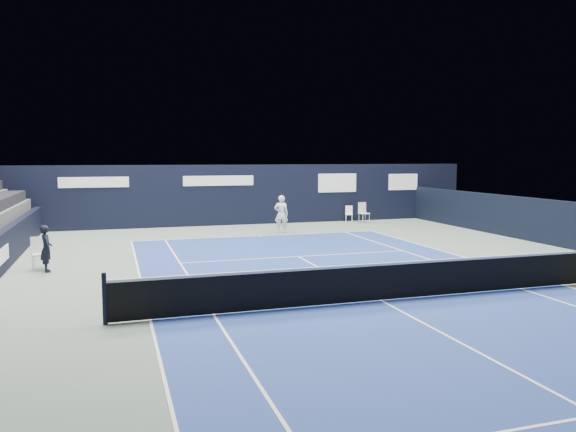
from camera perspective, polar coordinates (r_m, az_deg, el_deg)
name	(u,v)px	position (r m, az deg, el deg)	size (l,w,h in m)	color
ground	(348,283)	(15.76, 6.15, -6.83)	(48.00, 48.00, 0.00)	slate
court_surface	(381,301)	(14.00, 9.45, -8.50)	(10.97, 23.77, 0.01)	navy
enclosure_wall_right	(551,222)	(24.73, 25.12, -0.58)	(0.30, 22.00, 1.80)	black
folding_chair_back_a	(349,213)	(30.65, 6.21, 0.35)	(0.49, 0.48, 0.86)	white
folding_chair_back_b	(363,211)	(30.27, 7.65, 0.50)	(0.54, 0.52, 1.08)	silver
line_judge_chair	(39,251)	(19.24, -23.98, -3.24)	(0.55, 0.54, 1.01)	white
line_judge	(46,248)	(18.63, -23.35, -3.05)	(0.53, 0.34, 1.44)	black
court_markings	(381,301)	(14.00, 9.45, -8.48)	(11.03, 23.83, 0.00)	white
tennis_net	(382,281)	(13.89, 9.49, -6.48)	(12.90, 0.10, 1.10)	black
back_sponsor_wall	(237,195)	(29.30, -5.21, 2.18)	(26.00, 0.63, 3.10)	black
tennis_player	(281,214)	(25.87, -0.69, 0.19)	(0.73, 0.90, 1.74)	white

